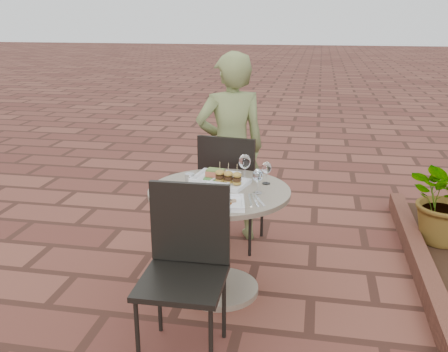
% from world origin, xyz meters
% --- Properties ---
extents(ground, '(60.00, 60.00, 0.00)m').
position_xyz_m(ground, '(0.00, 0.00, 0.00)').
color(ground, brown).
rests_on(ground, ground).
extents(cafe_table, '(0.90, 0.90, 0.73)m').
position_xyz_m(cafe_table, '(0.23, -0.02, 0.48)').
color(cafe_table, gray).
rests_on(cafe_table, ground).
extents(chair_far, '(0.49, 0.49, 0.93)m').
position_xyz_m(chair_far, '(0.18, 0.65, 0.55)').
color(chair_far, black).
rests_on(chair_far, ground).
extents(chair_near, '(0.45, 0.45, 0.93)m').
position_xyz_m(chair_near, '(0.16, -0.61, 0.55)').
color(chair_near, black).
rests_on(chair_near, ground).
extents(diner, '(0.66, 0.56, 1.53)m').
position_xyz_m(diner, '(0.15, 0.83, 0.76)').
color(diner, olive).
rests_on(diner, ground).
extents(plate_salmon, '(0.31, 0.31, 0.08)m').
position_xyz_m(plate_salmon, '(0.16, 0.15, 0.75)').
color(plate_salmon, white).
rests_on(plate_salmon, cafe_table).
extents(plate_sliders, '(0.29, 0.29, 0.15)m').
position_xyz_m(plate_sliders, '(0.27, 0.06, 0.76)').
color(plate_sliders, white).
rests_on(plate_sliders, cafe_table).
extents(plate_tuna, '(0.28, 0.28, 0.03)m').
position_xyz_m(plate_tuna, '(0.30, -0.29, 0.74)').
color(plate_tuna, white).
rests_on(plate_tuna, cafe_table).
extents(wine_glass_right, '(0.07, 0.07, 0.16)m').
position_xyz_m(wine_glass_right, '(0.47, -0.05, 0.84)').
color(wine_glass_right, white).
rests_on(wine_glass_right, cafe_table).
extents(wine_glass_mid, '(0.08, 0.08, 0.18)m').
position_xyz_m(wine_glass_mid, '(0.36, 0.17, 0.86)').
color(wine_glass_mid, white).
rests_on(wine_glass_mid, cafe_table).
extents(wine_glass_far, '(0.06, 0.06, 0.15)m').
position_xyz_m(wine_glass_far, '(0.50, 0.14, 0.83)').
color(wine_glass_far, white).
rests_on(wine_glass_far, cafe_table).
extents(steel_ramekin, '(0.08, 0.08, 0.05)m').
position_xyz_m(steel_ramekin, '(-0.00, 0.11, 0.75)').
color(steel_ramekin, silver).
rests_on(steel_ramekin, cafe_table).
extents(cutlery_set, '(0.17, 0.25, 0.00)m').
position_xyz_m(cutlery_set, '(0.47, -0.18, 0.73)').
color(cutlery_set, silver).
rests_on(cutlery_set, cafe_table).
extents(planter_curb, '(0.12, 3.00, 0.15)m').
position_xyz_m(planter_curb, '(1.60, 0.30, 0.07)').
color(planter_curb, brown).
rests_on(planter_curb, ground).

